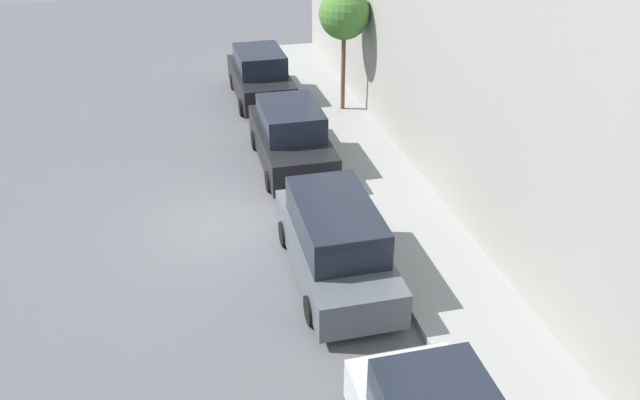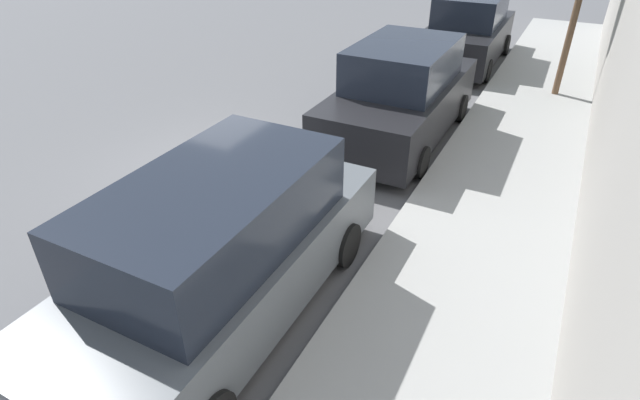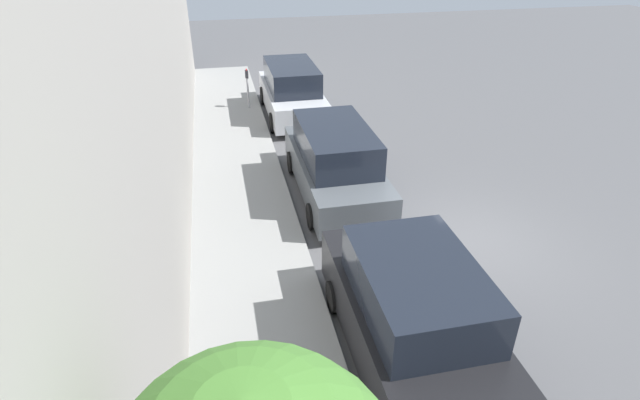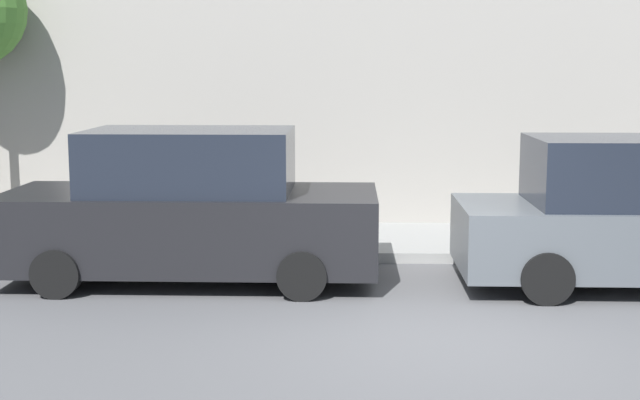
% 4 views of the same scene
% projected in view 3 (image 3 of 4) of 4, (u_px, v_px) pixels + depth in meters
% --- Properties ---
extents(ground_plane, '(60.00, 60.00, 0.00)m').
position_uv_depth(ground_plane, '(460.00, 242.00, 11.40)').
color(ground_plane, '#515154').
extents(sidewalk, '(2.51, 32.00, 0.15)m').
position_uv_depth(sidewalk, '(252.00, 266.00, 10.50)').
color(sidewalk, gray).
rests_on(sidewalk, ground_plane).
extents(parked_minivan_nearest, '(2.02, 4.91, 1.90)m').
position_uv_depth(parked_minivan_nearest, '(292.00, 91.00, 18.25)').
color(parked_minivan_nearest, '#B7BABF').
rests_on(parked_minivan_nearest, ground_plane).
extents(parked_minivan_second, '(2.02, 4.91, 1.90)m').
position_uv_depth(parked_minivan_second, '(335.00, 163.00, 12.94)').
color(parked_minivan_second, '#4C5156').
rests_on(parked_minivan_second, ground_plane).
extents(parked_suv_third, '(2.08, 4.81, 1.98)m').
position_uv_depth(parked_suv_third, '(414.00, 318.00, 7.90)').
color(parked_suv_third, black).
rests_on(parked_suv_third, ground_plane).
extents(parking_meter_near, '(0.11, 0.15, 1.46)m').
position_uv_depth(parking_meter_near, '(247.00, 84.00, 18.60)').
color(parking_meter_near, '#ADADB2').
rests_on(parking_meter_near, sidewalk).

